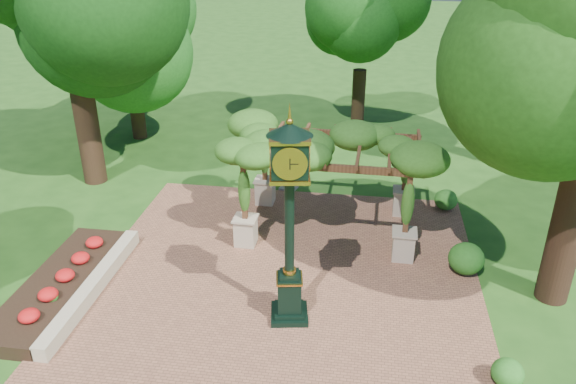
# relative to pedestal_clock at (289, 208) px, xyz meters

# --- Properties ---
(ground) EXTENTS (120.00, 120.00, 0.00)m
(ground) POSITION_rel_pedestal_clock_xyz_m (-0.36, -0.29, -2.91)
(ground) COLOR #1E4714
(ground) RESTS_ON ground
(brick_plaza) EXTENTS (10.00, 12.00, 0.04)m
(brick_plaza) POSITION_rel_pedestal_clock_xyz_m (-0.36, 0.71, -2.89)
(brick_plaza) COLOR brown
(brick_plaza) RESTS_ON ground
(border_wall) EXTENTS (0.35, 5.00, 0.40)m
(border_wall) POSITION_rel_pedestal_clock_xyz_m (-4.96, 0.21, -2.71)
(border_wall) COLOR #C6B793
(border_wall) RESTS_ON ground
(flower_bed) EXTENTS (1.50, 5.00, 0.36)m
(flower_bed) POSITION_rel_pedestal_clock_xyz_m (-5.86, 0.21, -2.73)
(flower_bed) COLOR red
(flower_bed) RESTS_ON ground
(pedestal_clock) EXTENTS (1.10, 1.10, 4.86)m
(pedestal_clock) POSITION_rel_pedestal_clock_xyz_m (0.00, 0.00, 0.00)
(pedestal_clock) COLOR black
(pedestal_clock) RESTS_ON brick_plaza
(pergola) EXTENTS (5.21, 3.36, 3.23)m
(pergola) POSITION_rel_pedestal_clock_xyz_m (0.53, 4.35, -0.25)
(pergola) COLOR tan
(pergola) RESTS_ON brick_plaza
(sundial) EXTENTS (0.65, 0.65, 0.97)m
(sundial) POSITION_rel_pedestal_clock_xyz_m (-1.04, 6.95, -2.48)
(sundial) COLOR gray
(sundial) RESTS_ON ground
(shrub_front) EXTENTS (0.80, 0.80, 0.58)m
(shrub_front) POSITION_rel_pedestal_clock_xyz_m (4.60, -1.47, -2.58)
(shrub_front) COLOR #25621C
(shrub_front) RESTS_ON brick_plaza
(shrub_mid) EXTENTS (1.09, 1.09, 0.83)m
(shrub_mid) POSITION_rel_pedestal_clock_xyz_m (4.30, 2.50, -2.45)
(shrub_mid) COLOR #215518
(shrub_mid) RESTS_ON brick_plaza
(shrub_back) EXTENTS (0.87, 0.87, 0.66)m
(shrub_back) POSITION_rel_pedestal_clock_xyz_m (4.16, 6.13, -2.54)
(shrub_back) COLOR #275F1B
(shrub_back) RESTS_ON brick_plaza
(tree_west_far) EXTENTS (4.22, 4.22, 6.48)m
(tree_west_far) POSITION_rel_pedestal_clock_xyz_m (-8.13, 11.11, 1.55)
(tree_west_far) COLOR #332313
(tree_west_far) RESTS_ON ground
(tree_north) EXTENTS (3.28, 3.28, 6.57)m
(tree_north) POSITION_rel_pedestal_clock_xyz_m (1.04, 14.08, 1.58)
(tree_north) COLOR black
(tree_north) RESTS_ON ground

